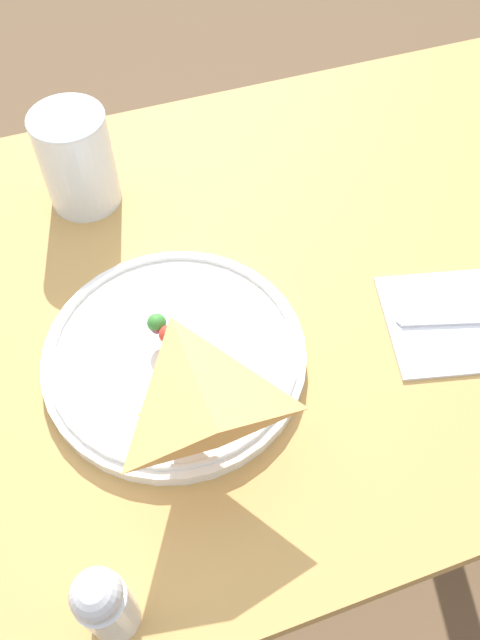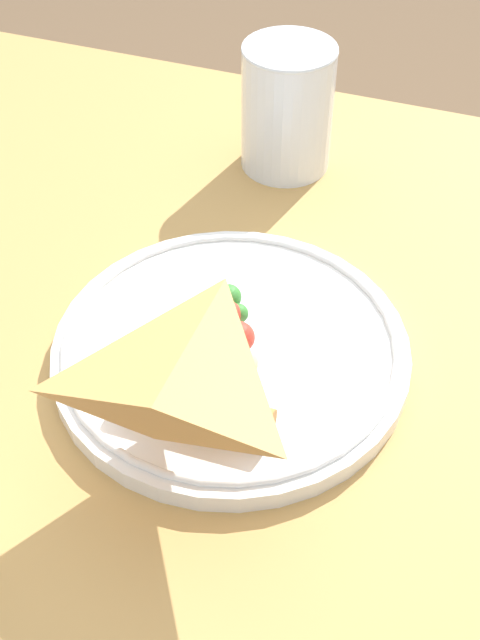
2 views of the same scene
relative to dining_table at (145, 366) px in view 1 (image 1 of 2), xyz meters
name	(u,v)px [view 1 (image 1 of 2)]	position (x,y,z in m)	size (l,w,h in m)	color
ground_plane	(184,524)	(0.00, 0.00, -0.64)	(6.00, 6.00, 0.00)	brown
dining_table	(145,366)	(0.00, 0.00, 0.00)	(1.29, 0.68, 0.75)	tan
plate_pizza	(176,356)	(-0.03, 0.07, 0.12)	(0.26, 0.26, 0.05)	white
milk_glass	(78,164)	(0.01, -0.19, 0.16)	(0.09, 0.09, 0.12)	white
napkin_folded	(478,319)	(-0.35, 0.13, 0.11)	(0.22, 0.17, 0.00)	silver
salt_shaker	(105,604)	(0.08, 0.29, 0.16)	(0.04, 0.04, 0.11)	white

